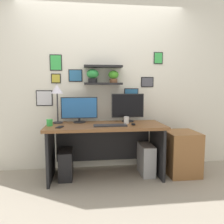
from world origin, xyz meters
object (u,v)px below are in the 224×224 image
at_px(monitor_right, 128,107).
at_px(computer_tower_left, 66,164).
at_px(desk_lamp, 57,93).
at_px(coffee_mug, 50,123).
at_px(monitor_left, 79,109).
at_px(desk, 105,138).
at_px(computer_mouse, 133,124).
at_px(cell_phone, 60,127).
at_px(keyboard, 110,125).
at_px(computer_tower_right, 146,159).
at_px(pen_cup, 126,120).
at_px(drawer_cabinet, 181,153).

xyz_separation_m(monitor_right, computer_tower_left, (-0.91, -0.18, -0.77)).
bearing_deg(desk_lamp, coffee_mug, -111.34).
distance_m(monitor_left, desk_lamp, 0.39).
height_order(desk, monitor_right, monitor_right).
xyz_separation_m(monitor_left, coffee_mug, (-0.39, -0.24, -0.15)).
distance_m(desk, computer_mouse, 0.47).
bearing_deg(cell_phone, keyboard, 14.39).
xyz_separation_m(desk, cell_phone, (-0.60, -0.21, 0.22)).
bearing_deg(computer_tower_left, desk_lamp, 126.85).
relative_size(coffee_mug, computer_tower_right, 0.21).
xyz_separation_m(desk, pen_cup, (0.30, -0.01, 0.26)).
distance_m(monitor_left, computer_mouse, 0.82).
relative_size(desk_lamp, pen_cup, 5.51).
bearing_deg(desk_lamp, computer_tower_left, -53.15).
height_order(desk_lamp, drawer_cabinet, desk_lamp).
bearing_deg(keyboard, computer_tower_left, 163.80).
relative_size(monitor_left, monitor_right, 1.09).
bearing_deg(computer_tower_right, computer_tower_left, 179.62).
bearing_deg(pen_cup, keyboard, -144.19).
height_order(keyboard, computer_tower_right, keyboard).
bearing_deg(desk, monitor_left, 155.55).
distance_m(desk, cell_phone, 0.67).
xyz_separation_m(desk, computer_tower_right, (0.60, -0.03, -0.32)).
xyz_separation_m(monitor_right, drawer_cabinet, (0.75, -0.25, -0.65)).
xyz_separation_m(computer_mouse, drawer_cabinet, (0.73, 0.09, -0.45)).
height_order(drawer_cabinet, computer_tower_left, drawer_cabinet).
bearing_deg(desk_lamp, monitor_right, 1.70).
xyz_separation_m(desk_lamp, coffee_mug, (-0.08, -0.21, -0.39)).
bearing_deg(monitor_right, desk, -155.55).
height_order(monitor_right, computer_mouse, monitor_right).
bearing_deg(desk, drawer_cabinet, -4.34).
bearing_deg(cell_phone, desk, 32.26).
distance_m(keyboard, coffee_mug, 0.81).
relative_size(monitor_left, computer_mouse, 5.83).
height_order(monitor_right, pen_cup, monitor_right).
height_order(desk, drawer_cabinet, desk).
xyz_separation_m(monitor_right, cell_phone, (-0.96, -0.37, -0.21)).
relative_size(computer_mouse, desk_lamp, 0.16).
relative_size(cell_phone, pen_cup, 1.40).
xyz_separation_m(desk, computer_mouse, (0.37, -0.17, 0.23)).
xyz_separation_m(monitor_right, coffee_mug, (-1.10, -0.24, -0.17)).
distance_m(desk, pen_cup, 0.40).
bearing_deg(monitor_right, computer_mouse, -87.68).
height_order(monitor_left, pen_cup, monitor_left).
xyz_separation_m(keyboard, computer_tower_left, (-0.60, 0.17, -0.56)).
distance_m(pen_cup, drawer_cabinet, 0.94).
bearing_deg(pen_cup, computer_mouse, -66.72).
height_order(cell_phone, drawer_cabinet, cell_phone).
distance_m(desk_lamp, drawer_cabinet, 1.99).
xyz_separation_m(computer_tower_left, computer_tower_right, (1.15, -0.01, 0.02)).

